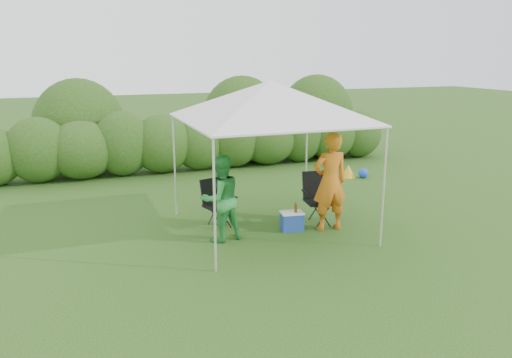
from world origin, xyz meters
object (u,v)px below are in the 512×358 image
object	(u,v)px
cooler	(292,221)
chair_right	(318,194)
woman	(221,198)
man	(330,182)
canopy	(270,101)
chair_left	(217,200)

from	to	relation	value
cooler	chair_right	bearing A→B (deg)	29.50
woman	man	bearing A→B (deg)	163.21
canopy	man	size ratio (longest dim) A/B	1.64
chair_left	woman	size ratio (longest dim) A/B	0.59
man	woman	world-z (taller)	man
canopy	chair_right	xyz separation A→B (m)	(1.09, 0.09, -1.89)
canopy	chair_right	size ratio (longest dim) A/B	3.06
chair_left	cooler	size ratio (longest dim) A/B	1.98
canopy	chair_left	distance (m)	2.20
chair_right	man	bearing A→B (deg)	-84.54
canopy	chair_left	xyz separation A→B (m)	(-0.88, 0.58, -1.94)
chair_left	woman	bearing A→B (deg)	-117.53
canopy	woman	xyz separation A→B (m)	(-1.03, -0.23, -1.68)
man	woman	xyz separation A→B (m)	(-2.10, 0.17, -0.16)
woman	cooler	world-z (taller)	woman
canopy	woman	bearing A→B (deg)	-167.54
chair_left	cooler	bearing A→B (deg)	-48.69
man	chair_left	bearing A→B (deg)	-24.34
chair_left	man	xyz separation A→B (m)	(1.95, -0.98, 0.42)
canopy	man	bearing A→B (deg)	-20.29
man	cooler	size ratio (longest dim) A/B	4.03
man	cooler	bearing A→B (deg)	-14.32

